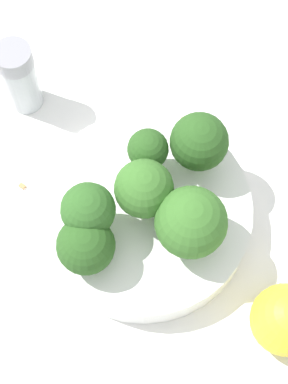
{
  "coord_description": "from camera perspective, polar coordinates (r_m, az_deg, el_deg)",
  "views": [
    {
      "loc": [
        -0.07,
        -0.18,
        0.52
      ],
      "look_at": [
        0.0,
        0.0,
        0.06
      ],
      "focal_mm": 60.0,
      "sensor_mm": 36.0,
      "label": 1
    }
  ],
  "objects": [
    {
      "name": "ground_plane",
      "position": [
        0.56,
        0.0,
        -2.57
      ],
      "size": [
        3.0,
        3.0,
        0.0
      ],
      "primitive_type": "plane",
      "color": "white"
    },
    {
      "name": "broccoli_floret_1",
      "position": [
        0.49,
        4.2,
        -2.74
      ],
      "size": [
        0.06,
        0.06,
        0.06
      ],
      "color": "#7A9E5B",
      "rests_on": "bowl"
    },
    {
      "name": "broccoli_floret_5",
      "position": [
        0.49,
        -5.19,
        -4.79
      ],
      "size": [
        0.05,
        0.05,
        0.05
      ],
      "color": "#8EB770",
      "rests_on": "bowl"
    },
    {
      "name": "broccoli_floret_2",
      "position": [
        0.52,
        0.35,
        3.61
      ],
      "size": [
        0.03,
        0.03,
        0.05
      ],
      "color": "#84AD66",
      "rests_on": "bowl"
    },
    {
      "name": "lemon_wedge",
      "position": [
        0.52,
        12.51,
        -11.03
      ],
      "size": [
        0.06,
        0.06,
        0.06
      ],
      "primitive_type": "sphere",
      "color": "yellow",
      "rests_on": "ground_plane"
    },
    {
      "name": "pepper_shaker",
      "position": [
        0.59,
        -10.99,
        9.98
      ],
      "size": [
        0.03,
        0.03,
        0.08
      ],
      "color": "#B2B7BC",
      "rests_on": "ground_plane"
    },
    {
      "name": "broccoli_floret_3",
      "position": [
        0.52,
        4.92,
        4.41
      ],
      "size": [
        0.05,
        0.05,
        0.06
      ],
      "color": "#8EB770",
      "rests_on": "bowl"
    },
    {
      "name": "almond_crumb_0",
      "position": [
        0.6,
        3.7,
        6.34
      ],
      "size": [
        0.01,
        0.01,
        0.01
      ],
      "primitive_type": "cube",
      "rotation": [
        0.0,
        0.0,
        4.71
      ],
      "color": "#AD7F4C",
      "rests_on": "ground_plane"
    },
    {
      "name": "almond_crumb_3",
      "position": [
        0.58,
        -10.79,
        0.58
      ],
      "size": [
        0.01,
        0.01,
        0.01
      ],
      "primitive_type": "cube",
      "rotation": [
        0.0,
        0.0,
        5.31
      ],
      "color": "#AD7F4C",
      "rests_on": "ground_plane"
    },
    {
      "name": "broccoli_floret_4",
      "position": [
        0.49,
        -5.06,
        -1.47
      ],
      "size": [
        0.04,
        0.04,
        0.06
      ],
      "color": "#7A9E5B",
      "rests_on": "bowl"
    },
    {
      "name": "broccoli_floret_0",
      "position": [
        0.49,
        -0.2,
        -0.01
      ],
      "size": [
        0.05,
        0.05,
        0.06
      ],
      "color": "#7A9E5B",
      "rests_on": "bowl"
    },
    {
      "name": "bowl",
      "position": [
        0.54,
        0.0,
        -1.98
      ],
      "size": [
        0.18,
        0.18,
        0.03
      ],
      "primitive_type": "cylinder",
      "color": "white",
      "rests_on": "ground_plane"
    }
  ]
}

